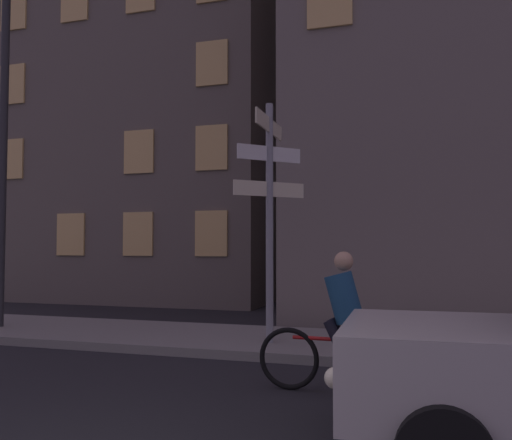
# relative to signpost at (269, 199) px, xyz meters

# --- Properties ---
(sidewalk_kerb) EXTENTS (40.00, 2.52, 0.14)m
(sidewalk_kerb) POSITION_rel_signpost_xyz_m (-0.09, 0.42, -2.36)
(sidewalk_kerb) COLOR gray
(sidewalk_kerb) RESTS_ON ground_plane
(signpost) EXTENTS (0.93, 1.49, 3.84)m
(signpost) POSITION_rel_signpost_xyz_m (0.00, 0.00, 0.00)
(signpost) COLOR gray
(signpost) RESTS_ON sidewalk_kerb
(street_lamp) EXTENTS (1.40, 0.28, 6.98)m
(street_lamp) POSITION_rel_signpost_xyz_m (-5.24, 0.13, 1.74)
(street_lamp) COLOR #2D2D30
(street_lamp) RESTS_ON sidewalk_kerb
(cyclist) EXTENTS (1.82, 0.33, 1.61)m
(cyclist) POSITION_rel_signpost_xyz_m (1.43, -2.17, -1.68)
(cyclist) COLOR black
(cyclist) RESTS_ON ground_plane
(building_left_block) EXTENTS (8.63, 7.90, 14.37)m
(building_left_block) POSITION_rel_signpost_xyz_m (-6.18, 8.81, 4.75)
(building_left_block) COLOR #6B6056
(building_left_block) RESTS_ON ground_plane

